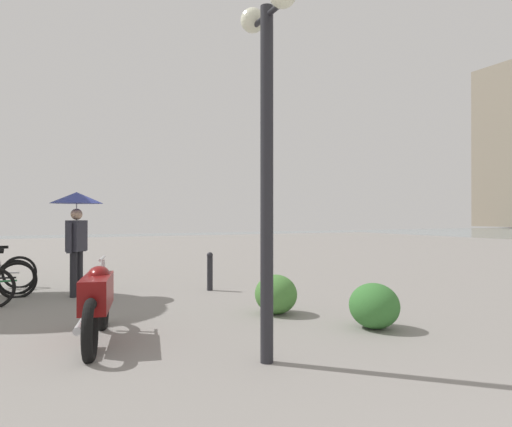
{
  "coord_description": "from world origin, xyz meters",
  "views": [
    {
      "loc": [
        0.06,
        2.83,
        1.57
      ],
      "look_at": [
        10.84,
        -2.44,
        1.63
      ],
      "focal_mm": 32.75,
      "sensor_mm": 36.0,
      "label": 1
    }
  ],
  "objects": [
    {
      "name": "lamppost",
      "position": [
        4.49,
        0.54,
        2.63
      ],
      "size": [
        0.98,
        0.28,
        3.94
      ],
      "color": "#232328",
      "rests_on": "ground"
    },
    {
      "name": "motorcycle",
      "position": [
        6.17,
        2.06,
        0.5
      ],
      "size": [
        2.14,
        0.65,
        1.06
      ],
      "color": "black",
      "rests_on": "ground"
    },
    {
      "name": "pedestrian",
      "position": [
        9.74,
        1.99,
        1.6
      ],
      "size": [
        1.0,
        1.0,
        2.03
      ],
      "color": "black",
      "rests_on": "ground"
    },
    {
      "name": "bollard_mid",
      "position": [
        9.3,
        -0.6,
        0.42
      ],
      "size": [
        0.13,
        0.13,
        0.8
      ],
      "color": "#232328",
      "rests_on": "ground"
    },
    {
      "name": "shrub_low",
      "position": [
        5.17,
        -1.5,
        0.31
      ],
      "size": [
        0.74,
        0.67,
        0.63
      ],
      "color": "#387533",
      "rests_on": "ground"
    },
    {
      "name": "shrub_round",
      "position": [
        6.63,
        -0.73,
        0.31
      ],
      "size": [
        0.73,
        0.66,
        0.62
      ],
      "color": "#477F38",
      "rests_on": "ground"
    }
  ]
}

